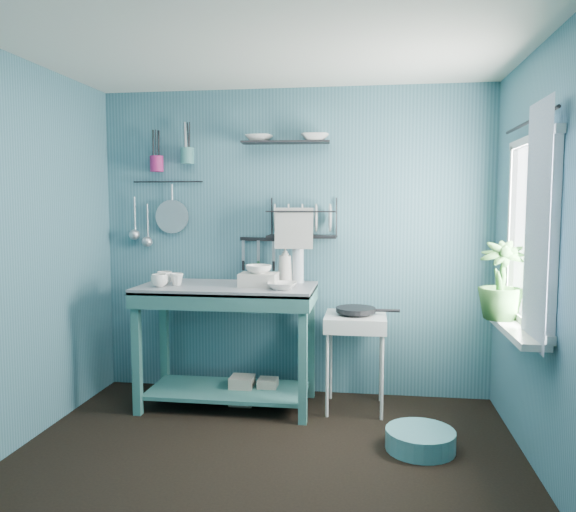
# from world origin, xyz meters

# --- Properties ---
(floor) EXTENTS (3.20, 3.20, 0.00)m
(floor) POSITION_xyz_m (0.00, 0.00, 0.00)
(floor) COLOR black
(floor) RESTS_ON ground
(ceiling) EXTENTS (3.20, 3.20, 0.00)m
(ceiling) POSITION_xyz_m (0.00, 0.00, 2.50)
(ceiling) COLOR silver
(ceiling) RESTS_ON ground
(wall_back) EXTENTS (3.20, 0.00, 3.20)m
(wall_back) POSITION_xyz_m (0.00, 1.50, 1.25)
(wall_back) COLOR #396776
(wall_back) RESTS_ON ground
(wall_front) EXTENTS (3.20, 0.00, 3.20)m
(wall_front) POSITION_xyz_m (0.00, -1.50, 1.25)
(wall_front) COLOR #396776
(wall_front) RESTS_ON ground
(wall_right) EXTENTS (0.00, 3.00, 3.00)m
(wall_right) POSITION_xyz_m (1.60, 0.00, 1.25)
(wall_right) COLOR #396776
(wall_right) RESTS_ON ground
(work_counter) EXTENTS (1.44, 0.92, 0.95)m
(work_counter) POSITION_xyz_m (-0.45, 1.08, 0.47)
(work_counter) COLOR #346E69
(work_counter) RESTS_ON floor
(mug_left) EXTENTS (0.12, 0.12, 0.10)m
(mug_left) POSITION_xyz_m (-0.93, 0.92, 1.00)
(mug_left) COLOR white
(mug_left) RESTS_ON work_counter
(mug_mid) EXTENTS (0.14, 0.14, 0.09)m
(mug_mid) POSITION_xyz_m (-0.83, 1.02, 0.99)
(mug_mid) COLOR white
(mug_mid) RESTS_ON work_counter
(mug_right) EXTENTS (0.17, 0.17, 0.10)m
(mug_right) POSITION_xyz_m (-0.95, 1.08, 1.00)
(mug_right) COLOR white
(mug_right) RESTS_ON work_counter
(wash_tub) EXTENTS (0.28, 0.22, 0.10)m
(wash_tub) POSITION_xyz_m (-0.20, 1.06, 1.00)
(wash_tub) COLOR beige
(wash_tub) RESTS_ON work_counter
(tub_bowl) EXTENTS (0.19, 0.19, 0.06)m
(tub_bowl) POSITION_xyz_m (-0.20, 1.06, 1.08)
(tub_bowl) COLOR white
(tub_bowl) RESTS_ON wash_tub
(soap_bottle) EXTENTS (0.11, 0.12, 0.30)m
(soap_bottle) POSITION_xyz_m (-0.03, 1.28, 1.10)
(soap_bottle) COLOR beige
(soap_bottle) RESTS_ON work_counter
(water_bottle) EXTENTS (0.09, 0.09, 0.28)m
(water_bottle) POSITION_xyz_m (0.07, 1.30, 1.09)
(water_bottle) COLOR silver
(water_bottle) RESTS_ON work_counter
(counter_bowl) EXTENTS (0.22, 0.22, 0.05)m
(counter_bowl) POSITION_xyz_m (-0.00, 0.93, 0.97)
(counter_bowl) COLOR white
(counter_bowl) RESTS_ON work_counter
(hotplate_stand) EXTENTS (0.54, 0.54, 0.73)m
(hotplate_stand) POSITION_xyz_m (0.53, 1.15, 0.37)
(hotplate_stand) COLOR silver
(hotplate_stand) RESTS_ON floor
(frying_pan) EXTENTS (0.30, 0.30, 0.03)m
(frying_pan) POSITION_xyz_m (0.53, 1.15, 0.77)
(frying_pan) COLOR black
(frying_pan) RESTS_ON hotplate_stand
(knife_strip) EXTENTS (0.32, 0.07, 0.03)m
(knife_strip) POSITION_xyz_m (-0.28, 1.47, 1.28)
(knife_strip) COLOR black
(knife_strip) RESTS_ON wall_back
(dish_rack) EXTENTS (0.57, 0.29, 0.32)m
(dish_rack) POSITION_xyz_m (0.09, 1.37, 1.46)
(dish_rack) COLOR black
(dish_rack) RESTS_ON wall_back
(upper_shelf) EXTENTS (0.71, 0.23, 0.01)m
(upper_shelf) POSITION_xyz_m (-0.05, 1.40, 2.06)
(upper_shelf) COLOR black
(upper_shelf) RESTS_ON wall_back
(shelf_bowl_left) EXTENTS (0.23, 0.23, 0.05)m
(shelf_bowl_left) POSITION_xyz_m (-0.26, 1.40, 2.08)
(shelf_bowl_left) COLOR white
(shelf_bowl_left) RESTS_ON upper_shelf
(shelf_bowl_right) EXTENTS (0.23, 0.23, 0.05)m
(shelf_bowl_right) POSITION_xyz_m (0.19, 1.40, 2.05)
(shelf_bowl_right) COLOR white
(shelf_bowl_right) RESTS_ON upper_shelf
(utensil_cup_magenta) EXTENTS (0.11, 0.11, 0.13)m
(utensil_cup_magenta) POSITION_xyz_m (-1.13, 1.42, 1.90)
(utensil_cup_magenta) COLOR #A01D5E
(utensil_cup_magenta) RESTS_ON wall_back
(utensil_cup_teal) EXTENTS (0.11, 0.11, 0.13)m
(utensil_cup_teal) POSITION_xyz_m (-0.87, 1.42, 1.96)
(utensil_cup_teal) COLOR teal
(utensil_cup_teal) RESTS_ON wall_back
(colander) EXTENTS (0.28, 0.03, 0.28)m
(colander) POSITION_xyz_m (-1.02, 1.45, 1.46)
(colander) COLOR #B0B3B9
(colander) RESTS_ON wall_back
(ladle_outer) EXTENTS (0.01, 0.01, 0.30)m
(ladle_outer) POSITION_xyz_m (-1.35, 1.46, 1.48)
(ladle_outer) COLOR #B0B3B9
(ladle_outer) RESTS_ON wall_back
(ladle_inner) EXTENTS (0.01, 0.01, 0.30)m
(ladle_inner) POSITION_xyz_m (-1.24, 1.46, 1.42)
(ladle_inner) COLOR #B0B3B9
(ladle_inner) RESTS_ON wall_back
(hook_rail) EXTENTS (0.60, 0.01, 0.01)m
(hook_rail) POSITION_xyz_m (-1.06, 1.47, 1.75)
(hook_rail) COLOR black
(hook_rail) RESTS_ON wall_back
(window_glass) EXTENTS (0.00, 1.10, 1.10)m
(window_glass) POSITION_xyz_m (1.59, 0.45, 1.40)
(window_glass) COLOR white
(window_glass) RESTS_ON wall_right
(windowsill) EXTENTS (0.16, 0.95, 0.04)m
(windowsill) POSITION_xyz_m (1.50, 0.45, 0.81)
(windowsill) COLOR silver
(windowsill) RESTS_ON wall_right
(curtain) EXTENTS (0.00, 1.35, 1.35)m
(curtain) POSITION_xyz_m (1.52, 0.15, 1.45)
(curtain) COLOR silver
(curtain) RESTS_ON wall_right
(curtain_rod) EXTENTS (0.02, 1.05, 0.02)m
(curtain_rod) POSITION_xyz_m (1.54, 0.45, 2.05)
(curtain_rod) COLOR black
(curtain_rod) RESTS_ON wall_right
(potted_plant) EXTENTS (0.33, 0.33, 0.50)m
(potted_plant) POSITION_xyz_m (1.45, 0.64, 1.08)
(potted_plant) COLOR #2B5C24
(potted_plant) RESTS_ON windowsill
(storage_tin_large) EXTENTS (0.18, 0.18, 0.22)m
(storage_tin_large) POSITION_xyz_m (-0.35, 1.13, 0.11)
(storage_tin_large) COLOR gray
(storage_tin_large) RESTS_ON floor
(storage_tin_small) EXTENTS (0.15, 0.15, 0.20)m
(storage_tin_small) POSITION_xyz_m (-0.15, 1.16, 0.10)
(storage_tin_small) COLOR gray
(storage_tin_small) RESTS_ON floor
(floor_basin) EXTENTS (0.44, 0.44, 0.13)m
(floor_basin) POSITION_xyz_m (0.96, 0.47, 0.07)
(floor_basin) COLOR teal
(floor_basin) RESTS_ON floor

